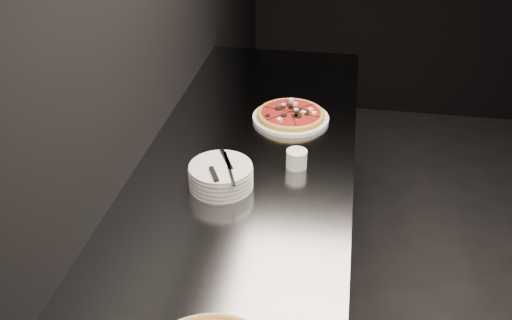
% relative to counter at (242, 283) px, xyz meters
% --- Properties ---
extents(wall_left, '(0.02, 5.00, 2.80)m').
position_rel_counter_xyz_m(wall_left, '(-0.37, 0.00, 0.94)').
color(wall_left, black).
rests_on(wall_left, floor).
extents(counter, '(0.74, 2.44, 0.92)m').
position_rel_counter_xyz_m(counter, '(0.00, 0.00, 0.00)').
color(counter, slate).
rests_on(counter, floor).
extents(pizza_tomato, '(0.32, 0.32, 0.03)m').
position_rel_counter_xyz_m(pizza_tomato, '(0.11, 0.46, 0.48)').
color(pizza_tomato, silver).
rests_on(pizza_tomato, counter).
extents(plate_stack, '(0.21, 0.21, 0.08)m').
position_rel_counter_xyz_m(plate_stack, '(-0.06, -0.04, 0.50)').
color(plate_stack, silver).
rests_on(plate_stack, counter).
extents(cutlery, '(0.08, 0.22, 0.01)m').
position_rel_counter_xyz_m(cutlery, '(-0.05, -0.06, 0.54)').
color(cutlery, '#B3B5BA').
rests_on(cutlery, plate_stack).
extents(ramekin, '(0.07, 0.07, 0.06)m').
position_rel_counter_xyz_m(ramekin, '(0.17, 0.12, 0.49)').
color(ramekin, silver).
rests_on(ramekin, counter).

